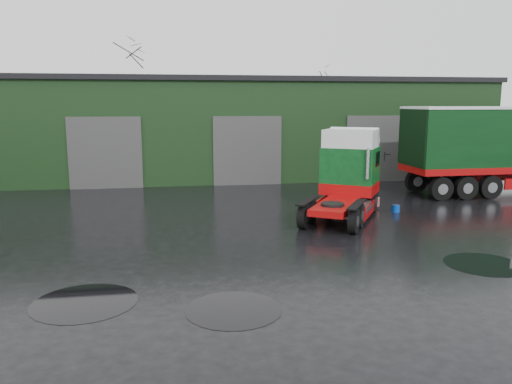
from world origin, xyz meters
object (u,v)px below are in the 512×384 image
at_px(warehouse, 235,126).
at_px(tree_back_a, 129,103).
at_px(wash_bucket, 396,208).
at_px(hero_tractor, 342,175).
at_px(tree_back_b, 309,114).

distance_m(warehouse, tree_back_a, 12.90).
bearing_deg(wash_bucket, warehouse, 110.30).
relative_size(hero_tractor, tree_back_b, 0.79).
height_order(tree_back_a, tree_back_b, tree_back_a).
height_order(wash_bucket, tree_back_a, tree_back_a).
xyz_separation_m(warehouse, tree_back_a, (-8.00, 10.00, 1.59)).
relative_size(wash_bucket, tree_back_b, 0.05).
relative_size(hero_tractor, wash_bucket, 17.12).
relative_size(warehouse, wash_bucket, 93.95).
bearing_deg(hero_tractor, wash_bucket, 50.67).
height_order(warehouse, wash_bucket, warehouse).
bearing_deg(warehouse, tree_back_a, 128.66).
bearing_deg(wash_bucket, tree_back_b, 83.88).
xyz_separation_m(wash_bucket, tree_back_a, (-13.37, 24.52, 4.59)).
distance_m(warehouse, tree_back_b, 12.82).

